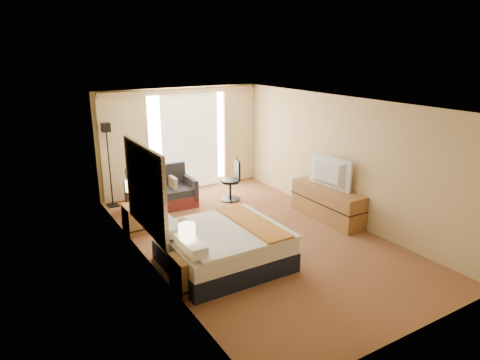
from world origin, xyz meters
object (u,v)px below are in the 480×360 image
lamp_left (187,232)px  television (326,172)px  nightstand_left (189,272)px  nightstand_right (137,218)px  desk_chair (232,182)px  bed (223,246)px  media_dresser (327,203)px  lamp_right (132,186)px  floor_lamp (108,148)px  loveseat (161,194)px

lamp_left → television: television is taller
nightstand_left → nightstand_right: same height
nightstand_left → desk_chair: 4.06m
nightstand_left → bed: (0.81, 0.40, 0.06)m
media_dresser → lamp_left: 3.90m
lamp_right → nightstand_right: bearing=-12.1°
floor_lamp → lamp_right: bearing=-90.4°
nightstand_left → lamp_left: lamp_left is taller
nightstand_left → desk_chair: size_ratio=0.56×
floor_lamp → lamp_right: 1.73m
lamp_right → television: (3.69, -1.42, 0.08)m
media_dresser → floor_lamp: floor_lamp is taller
lamp_right → nightstand_left: bearing=-89.0°
media_dresser → bed: (-2.89, -0.65, -0.01)m
loveseat → television: television is taller
lamp_right → media_dresser: bearing=-21.3°
bed → loveseat: 3.15m
nightstand_right → desk_chair: bearing=13.9°
nightstand_right → television: television is taller
bed → loveseat: loveseat is taller
nightstand_left → lamp_left: size_ratio=1.06×
nightstand_right → bed: (0.81, -2.10, 0.06)m
nightstand_right → television: size_ratio=0.48×
nightstand_left → lamp_right: size_ratio=1.06×
desk_chair → floor_lamp: bearing=170.9°
loveseat → lamp_left: size_ratio=2.93×
floor_lamp → television: (3.68, -3.09, -0.34)m
media_dresser → floor_lamp: 4.98m
floor_lamp → desk_chair: 2.96m
media_dresser → loveseat: 3.73m
lamp_left → nightstand_left: bearing=42.8°
floor_lamp → lamp_left: (0.02, -4.20, -0.42)m
media_dresser → floor_lamp: (-3.73, 3.14, 1.03)m
floor_lamp → desk_chair: bearing=-21.9°
bed → floor_lamp: bearing=102.5°
nightstand_right → floor_lamp: bearing=91.0°
media_dresser → lamp_left: (-3.71, -1.06, 0.60)m
loveseat → lamp_right: bearing=-131.3°
nightstand_right → television: 3.98m
nightstand_left → desk_chair: desk_chair is taller
loveseat → nightstand_right: bearing=-129.8°
nightstand_left → television: television is taller
bed → nightstand_left: bearing=-153.7°
television → media_dresser: bearing=-136.2°
bed → desk_chair: size_ratio=1.94×
media_dresser → desk_chair: (-1.13, 2.09, 0.09)m
media_dresser → bed: size_ratio=0.94×
media_dresser → television: bearing=138.8°
loveseat → desk_chair: bearing=-12.1°
nightstand_left → loveseat: size_ratio=0.36×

